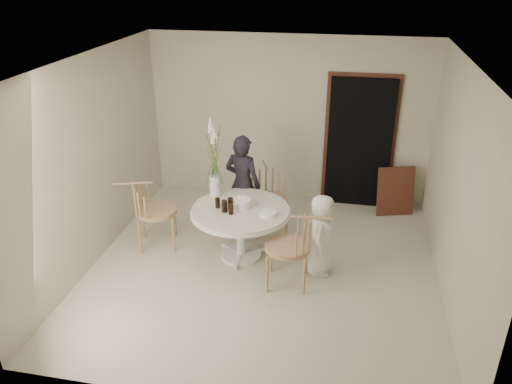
% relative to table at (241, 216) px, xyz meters
% --- Properties ---
extents(ground, '(4.50, 4.50, 0.00)m').
position_rel_table_xyz_m(ground, '(0.35, -0.25, -0.62)').
color(ground, beige).
rests_on(ground, ground).
extents(room_shell, '(4.50, 4.50, 4.50)m').
position_rel_table_xyz_m(room_shell, '(0.35, -0.25, 1.00)').
color(room_shell, silver).
rests_on(room_shell, ground).
extents(doorway, '(1.00, 0.10, 2.10)m').
position_rel_table_xyz_m(doorway, '(1.50, 1.94, 0.43)').
color(doorway, black).
rests_on(doorway, ground).
extents(door_trim, '(1.12, 0.03, 2.22)m').
position_rel_table_xyz_m(door_trim, '(1.50, 1.98, 0.49)').
color(door_trim, brown).
rests_on(door_trim, ground).
extents(table, '(1.33, 1.33, 0.73)m').
position_rel_table_xyz_m(table, '(0.00, 0.00, 0.00)').
color(table, silver).
rests_on(table, ground).
extents(picture_frame, '(0.61, 0.34, 0.78)m').
position_rel_table_xyz_m(picture_frame, '(2.12, 1.69, -0.23)').
color(picture_frame, brown).
rests_on(picture_frame, ground).
extents(chair_far, '(0.65, 0.68, 0.96)m').
position_rel_table_xyz_m(chair_far, '(0.21, 0.86, 0.00)').
color(chair_far, tan).
rests_on(chair_far, ground).
extents(chair_right, '(0.61, 0.57, 0.98)m').
position_rel_table_xyz_m(chair_right, '(0.84, -0.49, 0.02)').
color(chair_right, tan).
rests_on(chair_right, ground).
extents(chair_left, '(0.69, 0.66, 1.00)m').
position_rel_table_xyz_m(chair_left, '(-1.36, 0.03, 0.03)').
color(chair_left, tan).
rests_on(chair_left, ground).
extents(girl, '(0.62, 0.49, 1.50)m').
position_rel_table_xyz_m(girl, '(-0.13, 0.73, 0.13)').
color(girl, black).
rests_on(girl, ground).
extents(boy, '(0.38, 0.56, 1.10)m').
position_rel_table_xyz_m(boy, '(1.08, -0.16, -0.07)').
color(boy, silver).
rests_on(boy, ground).
extents(birthday_cake, '(0.25, 0.25, 0.17)m').
position_rel_table_xyz_m(birthday_cake, '(0.01, 0.05, 0.17)').
color(birthday_cake, white).
rests_on(birthday_cake, table).
extents(cola_tumbler_a, '(0.08, 0.08, 0.14)m').
position_rel_table_xyz_m(cola_tumbler_a, '(-0.31, -0.02, 0.18)').
color(cola_tumbler_a, black).
rests_on(cola_tumbler_a, table).
extents(cola_tumbler_b, '(0.08, 0.08, 0.14)m').
position_rel_table_xyz_m(cola_tumbler_b, '(-0.09, -0.16, 0.18)').
color(cola_tumbler_b, black).
rests_on(cola_tumbler_b, table).
extents(cola_tumbler_c, '(0.09, 0.09, 0.16)m').
position_rel_table_xyz_m(cola_tumbler_c, '(-0.19, -0.12, 0.19)').
color(cola_tumbler_c, black).
rests_on(cola_tumbler_c, table).
extents(cola_tumbler_d, '(0.09, 0.09, 0.16)m').
position_rel_table_xyz_m(cola_tumbler_d, '(-0.13, -0.03, 0.19)').
color(cola_tumbler_d, black).
rests_on(cola_tumbler_d, table).
extents(plate_stack, '(0.28, 0.28, 0.06)m').
position_rel_table_xyz_m(plate_stack, '(0.39, -0.11, 0.14)').
color(plate_stack, white).
rests_on(plate_stack, table).
extents(flower_vase, '(0.16, 0.16, 1.15)m').
position_rel_table_xyz_m(flower_vase, '(-0.43, 0.34, 0.63)').
color(flower_vase, silver).
rests_on(flower_vase, table).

